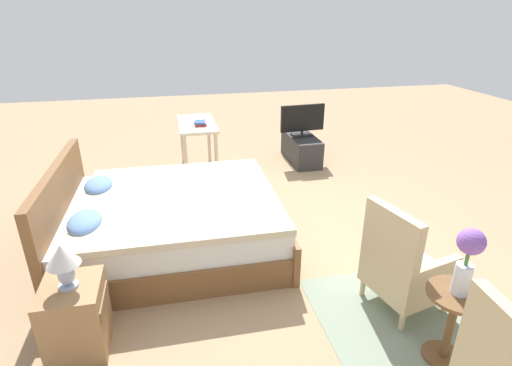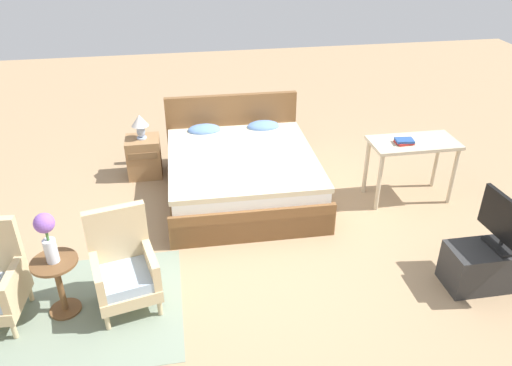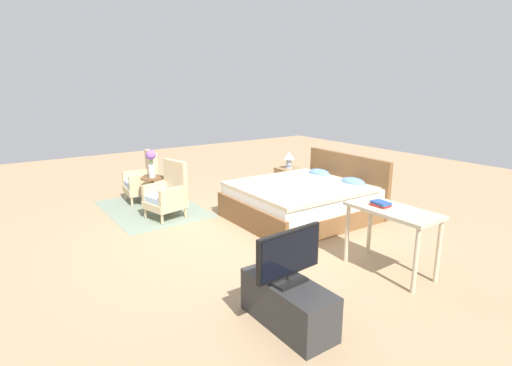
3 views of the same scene
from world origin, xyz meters
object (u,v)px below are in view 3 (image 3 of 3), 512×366
object	(u,v)px
vanity_desk	(392,218)
armchair_by_window_right	(168,195)
side_table	(153,189)
book_stack	(381,204)
table_lamp	(289,157)
armchair_by_window_left	(143,181)
tv_stand	(288,303)
bed	(304,200)
flower_vase	(151,161)
nightstand	(288,181)
tv_flatscreen	(289,256)

from	to	relation	value
vanity_desk	armchair_by_window_right	bearing A→B (deg)	-158.19
side_table	book_stack	distance (m)	4.00
book_stack	table_lamp	bearing A→B (deg)	158.95
armchair_by_window_left	side_table	world-z (taller)	armchair_by_window_left
side_table	tv_stand	xyz separation A→B (m)	(4.04, -0.29, -0.15)
armchair_by_window_left	bed	bearing A→B (deg)	36.29
flower_vase	vanity_desk	bearing A→B (deg)	19.31
bed	book_stack	xyz separation A→B (m)	(1.87, -0.51, 0.50)
flower_vase	bed	bearing A→B (deg)	44.31
book_stack	flower_vase	bearing A→B (deg)	-160.52
armchair_by_window_left	armchair_by_window_right	xyz separation A→B (m)	(1.14, -0.00, 0.00)
armchair_by_window_right	book_stack	bearing A→B (deg)	22.11
side_table	tv_stand	distance (m)	4.06
nightstand	book_stack	size ratio (longest dim) A/B	2.44
bed	book_stack	world-z (taller)	bed
vanity_desk	flower_vase	bearing A→B (deg)	-160.69
flower_vase	nightstand	distance (m)	2.67
armchair_by_window_right	tv_stand	distance (m)	3.50
bed	nightstand	distance (m)	1.39
armchair_by_window_right	side_table	xyz separation A→B (m)	(-0.56, -0.03, -0.03)
nightstand	tv_flatscreen	distance (m)	4.41
tv_flatscreen	vanity_desk	bearing A→B (deg)	95.12
bed	side_table	bearing A→B (deg)	-135.69
bed	side_table	distance (m)	2.63
bed	nightstand	world-z (taller)	bed
armchair_by_window_left	vanity_desk	world-z (taller)	armchair_by_window_left
armchair_by_window_right	nightstand	bearing A→B (deg)	87.65
bed	tv_flatscreen	size ratio (longest dim) A/B	3.00
nightstand	flower_vase	bearing A→B (deg)	-104.85
armchair_by_window_right	tv_flatscreen	distance (m)	3.51
armchair_by_window_left	book_stack	world-z (taller)	armchair_by_window_left
tv_flatscreen	armchair_by_window_left	bearing A→B (deg)	176.01
armchair_by_window_left	tv_stand	xyz separation A→B (m)	(4.62, -0.32, -0.17)
bed	vanity_desk	size ratio (longest dim) A/B	2.06
tv_flatscreen	nightstand	bearing A→B (deg)	140.33
side_table	table_lamp	bearing A→B (deg)	75.15
armchair_by_window_left	flower_vase	xyz separation A→B (m)	(0.57, -0.03, 0.48)
flower_vase	armchair_by_window_left	bearing A→B (deg)	176.64
table_lamp	bed	bearing A→B (deg)	-29.17
armchair_by_window_right	side_table	distance (m)	0.57
armchair_by_window_left	nightstand	world-z (taller)	armchair_by_window_left
bed	nightstand	xyz separation A→B (m)	(-1.21, 0.68, -0.03)
tv_stand	bed	bearing A→B (deg)	135.50
vanity_desk	book_stack	distance (m)	0.21
bed	table_lamp	world-z (taller)	bed
flower_vase	tv_stand	xyz separation A→B (m)	(4.04, -0.29, -0.65)
tv_stand	armchair_by_window_left	bearing A→B (deg)	176.01
armchair_by_window_left	armchair_by_window_right	size ratio (longest dim) A/B	1.00
table_lamp	book_stack	distance (m)	3.30
armchair_by_window_left	nightstand	distance (m)	2.77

